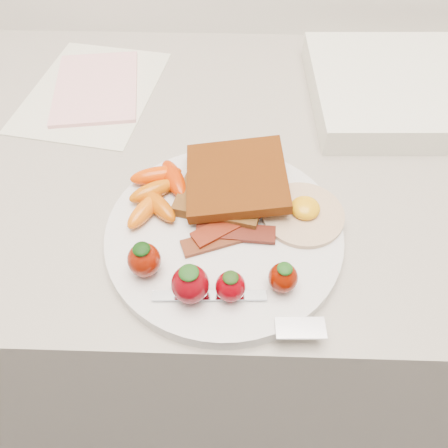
{
  "coord_description": "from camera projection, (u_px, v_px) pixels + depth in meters",
  "views": [
    {
      "loc": [
        0.0,
        1.24,
        1.31
      ],
      "look_at": [
        -0.0,
        1.54,
        0.93
      ],
      "focal_mm": 35.0,
      "sensor_mm": 36.0,
      "label": 1
    }
  ],
  "objects": [
    {
      "name": "counter",
      "position": [
        228.0,
        299.0,
        0.96
      ],
      "size": [
        2.0,
        0.6,
        0.9
      ],
      "primitive_type": "cube",
      "color": "gray",
      "rests_on": "ground"
    },
    {
      "name": "plate",
      "position": [
        224.0,
        234.0,
        0.5
      ],
      "size": [
        0.27,
        0.27,
        0.02
      ],
      "primitive_type": "cylinder",
      "color": "silver",
      "rests_on": "counter"
    },
    {
      "name": "toast_lower",
      "position": [
        224.0,
        189.0,
        0.52
      ],
      "size": [
        0.12,
        0.12,
        0.01
      ],
      "primitive_type": "cube",
      "rotation": [
        0.0,
        0.0,
        -0.23
      ],
      "color": "#503112",
      "rests_on": "plate"
    },
    {
      "name": "toast_upper",
      "position": [
        236.0,
        177.0,
        0.52
      ],
      "size": [
        0.13,
        0.13,
        0.03
      ],
      "primitive_type": "cube",
      "rotation": [
        0.0,
        -0.1,
        0.07
      ],
      "color": "#3D1F06",
      "rests_on": "toast_lower"
    },
    {
      "name": "fried_egg",
      "position": [
        303.0,
        212.0,
        0.5
      ],
      "size": [
        0.12,
        0.12,
        0.02
      ],
      "color": "beige",
      "rests_on": "plate"
    },
    {
      "name": "bacon_strips",
      "position": [
        228.0,
        232.0,
        0.49
      ],
      "size": [
        0.11,
        0.08,
        0.01
      ],
      "color": "#320606",
      "rests_on": "plate"
    },
    {
      "name": "baby_carrots",
      "position": [
        158.0,
        191.0,
        0.52
      ],
      "size": [
        0.08,
        0.12,
        0.02
      ],
      "color": "#C85C05",
      "rests_on": "plate"
    },
    {
      "name": "strawberries",
      "position": [
        201.0,
        276.0,
        0.43
      ],
      "size": [
        0.17,
        0.06,
        0.05
      ],
      "color": "#6F1203",
      "rests_on": "plate"
    },
    {
      "name": "fork",
      "position": [
        250.0,
        310.0,
        0.43
      ],
      "size": [
        0.17,
        0.05,
        0.0
      ],
      "color": "silver",
      "rests_on": "plate"
    },
    {
      "name": "paper_sheet",
      "position": [
        93.0,
        91.0,
        0.68
      ],
      "size": [
        0.22,
        0.28,
        0.0
      ],
      "primitive_type": "cube",
      "rotation": [
        0.0,
        0.0,
        -0.17
      ],
      "color": "silver",
      "rests_on": "counter"
    },
    {
      "name": "notepad",
      "position": [
        96.0,
        87.0,
        0.68
      ],
      "size": [
        0.15,
        0.2,
        0.01
      ],
      "primitive_type": "cube",
      "rotation": [
        0.0,
        0.0,
        0.14
      ],
      "color": "#FFB6BC",
      "rests_on": "paper_sheet"
    },
    {
      "name": "appliance",
      "position": [
        417.0,
        88.0,
        0.66
      ],
      "size": [
        0.32,
        0.26,
        0.04
      ],
      "primitive_type": "cube",
      "rotation": [
        0.0,
        0.0,
        0.03
      ],
      "color": "white",
      "rests_on": "counter"
    }
  ]
}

